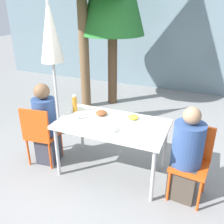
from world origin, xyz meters
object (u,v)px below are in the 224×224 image
at_px(person_left, 46,126).
at_px(chair_right, 192,156).
at_px(closed_umbrella, 51,37).
at_px(chair_left, 40,131).
at_px(bottle, 75,104).
at_px(person_right, 186,157).
at_px(drinking_cup, 77,116).
at_px(salad_bowl, 111,129).

bearing_deg(person_left, chair_right, -3.96).
relative_size(chair_right, closed_umbrella, 0.40).
bearing_deg(closed_umbrella, chair_left, -69.24).
bearing_deg(bottle, person_right, -7.91).
distance_m(person_right, bottle, 1.58).
bearing_deg(drinking_cup, person_right, -0.94).
relative_size(chair_left, chair_right, 1.00).
height_order(chair_left, closed_umbrella, closed_umbrella).
height_order(person_right, salad_bowl, person_right).
height_order(drinking_cup, salad_bowl, drinking_cup).
distance_m(chair_left, person_right, 1.92).
xyz_separation_m(bottle, drinking_cup, (0.14, -0.19, -0.07)).
relative_size(chair_right, drinking_cup, 9.60).
relative_size(bottle, salad_bowl, 1.73).
bearing_deg(drinking_cup, salad_bowl, -14.68).
distance_m(chair_left, person_left, 0.11).
height_order(person_left, drinking_cup, person_left).
xyz_separation_m(chair_left, person_right, (1.92, 0.10, 0.02)).
height_order(chair_left, person_left, person_left).
distance_m(closed_umbrella, salad_bowl, 1.90).
bearing_deg(salad_bowl, chair_right, 11.48).
height_order(bottle, drinking_cup, bottle).
height_order(chair_left, salad_bowl, chair_left).
xyz_separation_m(person_right, closed_umbrella, (-2.28, 0.85, 1.08)).
xyz_separation_m(person_left, bottle, (0.34, 0.23, 0.30)).
height_order(chair_right, person_right, person_right).
relative_size(person_right, closed_umbrella, 0.52).
distance_m(chair_right, bottle, 1.64).
relative_size(person_right, bottle, 4.73).
distance_m(chair_left, closed_umbrella, 1.50).
bearing_deg(closed_umbrella, person_left, -65.13).
bearing_deg(person_right, bottle, -2.25).
distance_m(chair_right, salad_bowl, 0.98).
height_order(chair_left, chair_right, same).
bearing_deg(salad_bowl, chair_left, 179.34).
relative_size(chair_left, person_left, 0.75).
bearing_deg(chair_left, drinking_cup, 6.74).
bearing_deg(bottle, drinking_cup, -53.39).
bearing_deg(drinking_cup, closed_umbrella, 137.06).
height_order(closed_umbrella, salad_bowl, closed_umbrella).
bearing_deg(person_right, chair_left, 8.70).
height_order(person_left, bottle, person_left).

